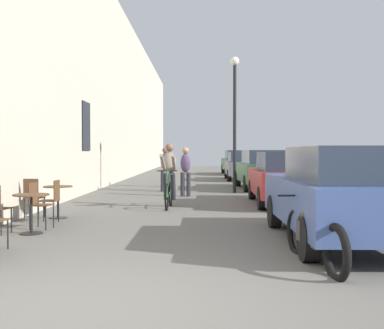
% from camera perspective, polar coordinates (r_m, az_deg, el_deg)
% --- Properties ---
extents(ground_plane, '(88.00, 88.00, 0.00)m').
position_cam_1_polar(ground_plane, '(4.87, -8.76, -16.23)').
color(ground_plane, '#5B5954').
extents(building_facade_left, '(0.54, 68.00, 8.88)m').
position_cam_1_polar(building_facade_left, '(19.27, -12.02, 10.32)').
color(building_facade_left, '#B7AD99').
rests_on(building_facade_left, ground_plane).
extents(cafe_table_mid, '(0.64, 0.64, 0.72)m').
position_cam_1_polar(cafe_table_mid, '(9.12, -18.62, -4.61)').
color(cafe_table_mid, black).
rests_on(cafe_table_mid, ground_plane).
extents(cafe_chair_mid_toward_street, '(0.43, 0.43, 0.89)m').
position_cam_1_polar(cafe_chair_mid_toward_street, '(9.69, -17.88, -4.26)').
color(cafe_chair_mid_toward_street, black).
rests_on(cafe_chair_mid_toward_street, ground_plane).
extents(cafe_table_far, '(0.64, 0.64, 0.72)m').
position_cam_1_polar(cafe_table_far, '(11.09, -15.68, -3.51)').
color(cafe_table_far, black).
rests_on(cafe_table_far, ground_plane).
extents(cafe_chair_far_toward_street, '(0.41, 0.41, 0.89)m').
position_cam_1_polar(cafe_chair_far_toward_street, '(11.18, -18.43, -3.51)').
color(cafe_chair_far_toward_street, black).
rests_on(cafe_chair_far_toward_street, ground_plane).
extents(cafe_chair_far_toward_wall, '(0.39, 0.39, 0.89)m').
position_cam_1_polar(cafe_chair_far_toward_wall, '(10.41, -16.35, -3.86)').
color(cafe_chair_far_toward_wall, black).
rests_on(cafe_chair_far_toward_wall, ground_plane).
extents(cyclist_on_bicycle, '(0.52, 1.76, 1.74)m').
position_cam_1_polar(cyclist_on_bicycle, '(12.74, -2.73, -1.50)').
color(cyclist_on_bicycle, black).
rests_on(cyclist_on_bicycle, ground_plane).
extents(pedestrian_near, '(0.36, 0.27, 1.63)m').
position_cam_1_polar(pedestrian_near, '(15.86, -0.78, -0.51)').
color(pedestrian_near, '#26262D').
rests_on(pedestrian_near, ground_plane).
extents(pedestrian_mid, '(0.37, 0.29, 1.65)m').
position_cam_1_polar(pedestrian_mid, '(17.83, -3.21, -0.26)').
color(pedestrian_mid, '#26262D').
rests_on(pedestrian_mid, ground_plane).
extents(pedestrian_far, '(0.34, 0.24, 1.73)m').
position_cam_1_polar(pedestrian_far, '(20.23, -2.66, 0.08)').
color(pedestrian_far, '#26262D').
rests_on(pedestrian_far, ground_plane).
extents(street_lamp, '(0.32, 0.32, 4.90)m').
position_cam_1_polar(street_lamp, '(17.40, 5.11, 6.88)').
color(street_lamp, black).
rests_on(street_lamp, ground_plane).
extents(parked_car_nearest, '(1.86, 4.40, 1.56)m').
position_cam_1_polar(parked_car_nearest, '(8.11, 17.36, -3.30)').
color(parked_car_nearest, '#384C84').
rests_on(parked_car_nearest, ground_plane).
extents(parked_car_second, '(1.83, 4.19, 1.48)m').
position_cam_1_polar(parked_car_second, '(13.64, 11.02, -1.51)').
color(parked_car_second, maroon).
rests_on(parked_car_second, ground_plane).
extents(parked_car_third, '(1.95, 4.40, 1.55)m').
position_cam_1_polar(parked_car_third, '(19.13, 8.45, -0.53)').
color(parked_car_third, '#23512D').
rests_on(parked_car_third, ground_plane).
extents(parked_car_fourth, '(1.77, 4.16, 1.48)m').
position_cam_1_polar(parked_car_fourth, '(25.11, 6.08, -0.12)').
color(parked_car_fourth, '#595960').
rests_on(parked_car_fourth, ground_plane).
extents(parked_car_fifth, '(1.96, 4.49, 1.58)m').
position_cam_1_polar(parked_car_fifth, '(31.49, 5.46, 0.31)').
color(parked_car_fifth, '#23512D').
rests_on(parked_car_fifth, ground_plane).
extents(parked_motorcycle, '(0.62, 2.14, 0.92)m').
position_cam_1_polar(parked_motorcycle, '(6.55, 14.39, -7.99)').
color(parked_motorcycle, black).
rests_on(parked_motorcycle, ground_plane).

